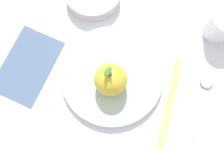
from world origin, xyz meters
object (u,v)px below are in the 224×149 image
Objects in this scene: dinner_plate at (112,75)px; cup at (223,24)px; apple at (111,80)px; linen_napkin at (28,65)px; spoon at (206,86)px; knife at (168,112)px.

dinner_plate is 0.28m from cup.
apple is (-0.01, 0.02, 0.04)m from dinner_plate.
linen_napkin is (0.15, 0.13, -0.01)m from dinner_plate.
apple is 0.22m from spoon.
cup is 0.45× the size of linen_napkin.
knife is 0.11m from spoon.
dinner_plate is 1.36× the size of linen_napkin.
apple is 0.15m from knife.
knife is (-0.13, -0.05, -0.05)m from apple.
spoon is 0.42m from linen_napkin.
apple is at bearing 46.01° from spoon.
dinner_plate is 0.22m from spoon.
cup is at bearing -58.31° from spoon.
dinner_plate is at bearing -47.26° from apple.
apple is 0.29m from cup.
spoon is at bearing -140.08° from linen_napkin.
spoon is (-0.15, -0.16, -0.05)m from apple.
cup is at bearing -108.91° from dinner_plate.
knife is 0.34m from linen_napkin.
linen_napkin is at bearing 57.82° from cup.
dinner_plate is at bearing 40.51° from spoon.
spoon is at bearing -99.59° from knife.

